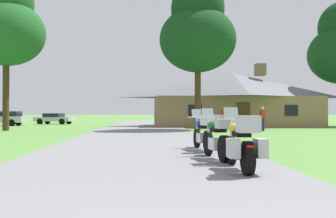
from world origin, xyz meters
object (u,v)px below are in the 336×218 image
at_px(motorcycle_yellow_nearest_to_camera, 242,144).
at_px(motorcycle_green_second_in_row, 217,137).
at_px(parked_silver_suv_far_left, 1,118).
at_px(motorcycle_blue_farthest_in_row, 203,132).
at_px(tree_left_near, 6,24).
at_px(bystander_red_shirt_beside_signpost, 262,117).
at_px(bystander_red_shirt_near_lodge, 225,117).
at_px(tree_by_lodge_front, 198,31).
at_px(parked_silver_sedan_far_left, 54,118).

bearing_deg(motorcycle_yellow_nearest_to_camera, motorcycle_green_second_in_row, 94.91).
bearing_deg(parked_silver_suv_far_left, motorcycle_blue_farthest_in_row, -146.15).
relative_size(motorcycle_blue_farthest_in_row, tree_left_near, 0.19).
xyz_separation_m(motorcycle_green_second_in_row, tree_left_near, (-11.52, 17.25, 6.81)).
height_order(bystander_red_shirt_beside_signpost, tree_left_near, tree_left_near).
bearing_deg(bystander_red_shirt_near_lodge, tree_by_lodge_front, 24.18).
height_order(bystander_red_shirt_beside_signpost, parked_silver_sedan_far_left, bystander_red_shirt_beside_signpost).
xyz_separation_m(motorcycle_yellow_nearest_to_camera, tree_by_lodge_front, (1.82, 19.11, 6.54)).
xyz_separation_m(motorcycle_green_second_in_row, tree_by_lodge_front, (1.94, 17.21, 6.53)).
distance_m(bystander_red_shirt_near_lodge, parked_silver_sedan_far_left, 22.09).
height_order(motorcycle_yellow_nearest_to_camera, motorcycle_green_second_in_row, same).
xyz_separation_m(motorcycle_green_second_in_row, parked_silver_sedan_far_left, (-11.97, 32.89, 0.02)).
bearing_deg(motorcycle_blue_farthest_in_row, tree_left_near, 122.61).
bearing_deg(tree_by_lodge_front, parked_silver_suv_far_left, 149.86).
height_order(motorcycle_blue_farthest_in_row, tree_left_near, tree_left_near).
bearing_deg(motorcycle_yellow_nearest_to_camera, parked_silver_sedan_far_left, 110.48).
height_order(tree_by_lodge_front, parked_silver_sedan_far_left, tree_by_lodge_front).
relative_size(bystander_red_shirt_beside_signpost, parked_silver_suv_far_left, 0.36).
relative_size(motorcycle_green_second_in_row, tree_by_lodge_front, 0.19).
xyz_separation_m(tree_by_lodge_front, parked_silver_sedan_far_left, (-13.91, 15.68, -6.50)).
xyz_separation_m(motorcycle_yellow_nearest_to_camera, parked_silver_sedan_far_left, (-12.08, 34.79, 0.03)).
relative_size(motorcycle_yellow_nearest_to_camera, tree_by_lodge_front, 0.19).
bearing_deg(bystander_red_shirt_near_lodge, motorcycle_yellow_nearest_to_camera, 91.14).
bearing_deg(motorcycle_yellow_nearest_to_camera, motorcycle_blue_farthest_in_row, 92.89).
bearing_deg(motorcycle_blue_farthest_in_row, motorcycle_yellow_nearest_to_camera, -93.50).
xyz_separation_m(motorcycle_green_second_in_row, bystander_red_shirt_near_lodge, (4.01, 17.65, 0.31)).
bearing_deg(parked_silver_sedan_far_left, parked_silver_suv_far_left, 158.60).
relative_size(motorcycle_yellow_nearest_to_camera, tree_left_near, 0.19).
relative_size(tree_left_near, tree_by_lodge_front, 1.02).
bearing_deg(parked_silver_sedan_far_left, motorcycle_yellow_nearest_to_camera, -147.40).
height_order(motorcycle_yellow_nearest_to_camera, tree_by_lodge_front, tree_by_lodge_front).
distance_m(motorcycle_yellow_nearest_to_camera, parked_silver_sedan_far_left, 36.83).
bearing_deg(motorcycle_green_second_in_row, tree_left_near, 118.09).
relative_size(bystander_red_shirt_beside_signpost, tree_left_near, 0.15).
height_order(motorcycle_yellow_nearest_to_camera, parked_silver_sedan_far_left, motorcycle_yellow_nearest_to_camera).
relative_size(bystander_red_shirt_near_lodge, tree_by_lodge_front, 0.15).
distance_m(parked_silver_suv_far_left, parked_silver_sedan_far_left, 6.60).
distance_m(motorcycle_yellow_nearest_to_camera, tree_by_lodge_front, 20.28).
bearing_deg(bystander_red_shirt_beside_signpost, parked_silver_sedan_far_left, -73.89).
distance_m(motorcycle_blue_farthest_in_row, parked_silver_suv_far_left, 29.67).
bearing_deg(parked_silver_sedan_far_left, motorcycle_green_second_in_row, -146.56).
xyz_separation_m(motorcycle_yellow_nearest_to_camera, bystander_red_shirt_near_lodge, (3.89, 19.55, 0.32)).
relative_size(motorcycle_yellow_nearest_to_camera, bystander_red_shirt_beside_signpost, 1.25).
bearing_deg(bystander_red_shirt_beside_signpost, motorcycle_green_second_in_row, 38.39).
bearing_deg(motorcycle_yellow_nearest_to_camera, bystander_red_shirt_near_lodge, 80.06).
bearing_deg(motorcycle_green_second_in_row, bystander_red_shirt_beside_signpost, 62.83).
bearing_deg(bystander_red_shirt_near_lodge, motorcycle_blue_farthest_in_row, 87.74).
relative_size(tree_left_near, parked_silver_sedan_far_left, 2.42).
height_order(tree_by_lodge_front, parked_silver_suv_far_left, tree_by_lodge_front).
bearing_deg(parked_silver_suv_far_left, motorcycle_yellow_nearest_to_camera, -149.84).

